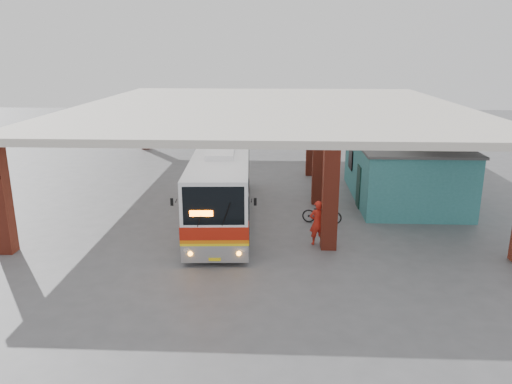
{
  "coord_description": "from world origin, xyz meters",
  "views": [
    {
      "loc": [
        0.98,
        -21.59,
        7.62
      ],
      "look_at": [
        -0.01,
        0.0,
        1.41
      ],
      "focal_mm": 35.0,
      "sensor_mm": 36.0,
      "label": 1
    }
  ],
  "objects_px": {
    "motorcycle": "(322,213)",
    "pedestrian": "(317,223)",
    "red_chair": "(336,170)",
    "coach_bus": "(223,182)"
  },
  "relations": [
    {
      "from": "coach_bus",
      "to": "red_chair",
      "type": "xyz_separation_m",
      "value": [
        6.17,
        8.05,
        -1.3
      ]
    },
    {
      "from": "pedestrian",
      "to": "red_chair",
      "type": "height_order",
      "value": "pedestrian"
    },
    {
      "from": "pedestrian",
      "to": "red_chair",
      "type": "distance_m",
      "value": 11.55
    },
    {
      "from": "pedestrian",
      "to": "coach_bus",
      "type": "bearing_deg",
      "value": -51.26
    },
    {
      "from": "coach_bus",
      "to": "red_chair",
      "type": "bearing_deg",
      "value": 49.27
    },
    {
      "from": "motorcycle",
      "to": "red_chair",
      "type": "bearing_deg",
      "value": 0.01
    },
    {
      "from": "motorcycle",
      "to": "red_chair",
      "type": "distance_m",
      "value": 8.95
    },
    {
      "from": "motorcycle",
      "to": "red_chair",
      "type": "relative_size",
      "value": 2.07
    },
    {
      "from": "motorcycle",
      "to": "pedestrian",
      "type": "distance_m",
      "value": 2.63
    },
    {
      "from": "motorcycle",
      "to": "pedestrian",
      "type": "relative_size",
      "value": 0.98
    }
  ]
}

